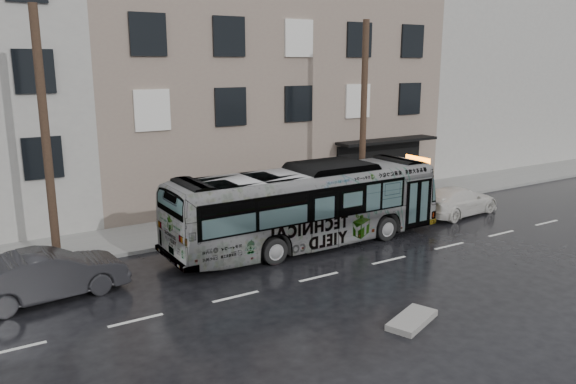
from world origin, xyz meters
name	(u,v)px	position (x,y,z in m)	size (l,w,h in m)	color
ground	(282,256)	(0.00, 0.00, 0.00)	(120.00, 120.00, 0.00)	black
sidewalk	(226,224)	(0.00, 4.90, 0.07)	(90.00, 3.60, 0.15)	gray
building_taupe	(244,92)	(5.00, 12.70, 5.50)	(20.00, 12.00, 11.00)	gray
building_filler	(465,79)	(24.00, 12.70, 6.00)	(18.00, 12.00, 12.00)	#ACAAA2
utility_pole_front	(363,119)	(6.50, 3.30, 4.65)	(0.30, 0.30, 9.00)	#422F21
utility_pole_rear	(46,139)	(-7.50, 3.30, 4.65)	(0.30, 0.30, 9.00)	#422F21
sign_post	(379,184)	(7.60, 3.30, 1.35)	(0.06, 0.06, 2.40)	slate
bus	(308,206)	(1.59, 0.62, 1.64)	(2.75, 11.77, 3.28)	#B2B2B2
white_sedan	(457,201)	(10.37, 0.70, 0.69)	(1.92, 4.73, 1.37)	silver
dark_sedan	(48,275)	(-8.22, 0.47, 0.78)	(1.65, 4.73, 1.56)	black
slush_pile	(412,320)	(0.26, -6.78, 0.09)	(1.80, 0.80, 0.18)	gray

